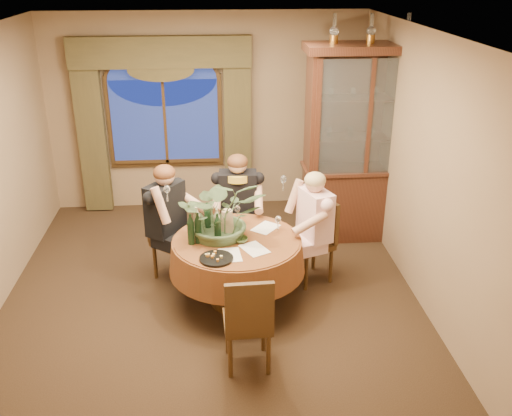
{
  "coord_description": "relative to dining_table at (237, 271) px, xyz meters",
  "views": [
    {
      "loc": [
        0.06,
        -5.54,
        3.43
      ],
      "look_at": [
        0.48,
        -0.25,
        1.1
      ],
      "focal_mm": 40.0,
      "sensor_mm": 36.0,
      "label": 1
    }
  ],
  "objects": [
    {
      "name": "ceiling",
      "position": [
        -0.28,
        0.25,
        2.42
      ],
      "size": [
        5.0,
        5.0,
        0.0
      ],
      "primitive_type": "plane",
      "rotation": [
        3.14,
        0.0,
        0.0
      ],
      "color": "white",
      "rests_on": "wall_back"
    },
    {
      "name": "arched_transom",
      "position": [
        -0.88,
        2.68,
        1.71
      ],
      "size": [
        1.6,
        0.06,
        0.44
      ],
      "primitive_type": null,
      "color": "navy",
      "rests_on": "wall_back"
    },
    {
      "name": "centerpiece_plant",
      "position": [
        -0.14,
        0.11,
        0.96
      ],
      "size": [
        0.88,
        0.98,
        0.76
      ],
      "primitive_type": "imported",
      "color": "#445E3B",
      "rests_on": "dining_table"
    },
    {
      "name": "swag_valance",
      "position": [
        -0.88,
        2.6,
        1.9
      ],
      "size": [
        2.45,
        0.16,
        0.42
      ],
      "primitive_type": null,
      "color": "#3F3920",
      "rests_on": "wall_back"
    },
    {
      "name": "person_back",
      "position": [
        -0.77,
        0.54,
        0.33
      ],
      "size": [
        0.67,
        0.68,
        1.41
      ],
      "primitive_type": null,
      "rotation": [
        0.0,
        0.0,
        -2.18
      ],
      "color": "black",
      "rests_on": "floor"
    },
    {
      "name": "wine_glass_person_back",
      "position": [
        -0.39,
        0.28,
        0.46
      ],
      "size": [
        0.07,
        0.07,
        0.18
      ],
      "primitive_type": null,
      "color": "silver",
      "rests_on": "dining_table"
    },
    {
      "name": "oil_lamp_right",
      "position": [
        2.11,
        1.51,
        2.31
      ],
      "size": [
        0.11,
        0.11,
        0.34
      ],
      "primitive_type": null,
      "color": "#A5722D",
      "rests_on": "china_cabinet"
    },
    {
      "name": "oil_lamp_center",
      "position": [
        1.67,
        1.51,
        2.31
      ],
      "size": [
        0.11,
        0.11,
        0.34
      ],
      "primitive_type": null,
      "color": "#A5722D",
      "rests_on": "china_cabinet"
    },
    {
      "name": "wine_bottle_5",
      "position": [
        -0.47,
        -0.06,
        0.54
      ],
      "size": [
        0.07,
        0.07,
        0.33
      ],
      "primitive_type": "cylinder",
      "color": "black",
      "rests_on": "dining_table"
    },
    {
      "name": "chair_front_left",
      "position": [
        0.04,
        -1.05,
        0.1
      ],
      "size": [
        0.44,
        0.44,
        0.96
      ],
      "primitive_type": "cube",
      "rotation": [
        0.0,
        0.0,
        0.04
      ],
      "color": "black",
      "rests_on": "floor"
    },
    {
      "name": "chair_back",
      "position": [
        -0.69,
        0.58,
        0.1
      ],
      "size": [
        0.59,
        0.59,
        0.96
      ],
      "primitive_type": "cube",
      "rotation": [
        0.0,
        0.0,
        -2.27
      ],
      "color": "black",
      "rests_on": "floor"
    },
    {
      "name": "wall_right",
      "position": [
        1.97,
        0.25,
        1.02
      ],
      "size": [
        0.0,
        5.0,
        5.0
      ],
      "primitive_type": "plane",
      "rotation": [
        1.57,
        0.0,
        -1.57
      ],
      "color": "#856B4D",
      "rests_on": "ground"
    },
    {
      "name": "wine_glass_person_pink",
      "position": [
        0.45,
        0.16,
        0.46
      ],
      "size": [
        0.07,
        0.07,
        0.18
      ],
      "primitive_type": null,
      "color": "silver",
      "rests_on": "dining_table"
    },
    {
      "name": "chair_right",
      "position": [
        0.86,
        0.4,
        0.1
      ],
      "size": [
        0.56,
        0.56,
        0.96
      ],
      "primitive_type": "cube",
      "rotation": [
        0.0,
        0.0,
        -4.28
      ],
      "color": "black",
      "rests_on": "floor"
    },
    {
      "name": "wine_bottle_2",
      "position": [
        -0.3,
        0.22,
        0.54
      ],
      "size": [
        0.07,
        0.07,
        0.33
      ],
      "primitive_type": "cylinder",
      "color": "black",
      "rests_on": "dining_table"
    },
    {
      "name": "tasting_paper_0",
      "position": [
        0.17,
        -0.23,
        0.38
      ],
      "size": [
        0.32,
        0.36,
        0.0
      ],
      "primitive_type": "cube",
      "rotation": [
        0.0,
        0.0,
        0.48
      ],
      "color": "white",
      "rests_on": "dining_table"
    },
    {
      "name": "wine_glass_person_scarf",
      "position": [
        0.03,
        0.48,
        0.46
      ],
      "size": [
        0.07,
        0.07,
        0.18
      ],
      "primitive_type": null,
      "color": "silver",
      "rests_on": "dining_table"
    },
    {
      "name": "tasting_paper_1",
      "position": [
        0.32,
        0.25,
        0.38
      ],
      "size": [
        0.35,
        0.37,
        0.0
      ],
      "primitive_type": "cube",
      "rotation": [
        0.0,
        0.0,
        -0.67
      ],
      "color": "white",
      "rests_on": "dining_table"
    },
    {
      "name": "drapery_left",
      "position": [
        -1.91,
        2.63,
        0.8
      ],
      "size": [
        0.38,
        0.14,
        2.32
      ],
      "primitive_type": "cube",
      "color": "#3F3920",
      "rests_on": "floor"
    },
    {
      "name": "person_scarf",
      "position": [
        0.06,
        0.89,
        0.32
      ],
      "size": [
        0.53,
        0.49,
        1.39
      ],
      "primitive_type": null,
      "rotation": [
        0.0,
        0.0,
        -3.21
      ],
      "color": "black",
      "rests_on": "floor"
    },
    {
      "name": "stoneware_vase",
      "position": [
        -0.09,
        0.11,
        0.52
      ],
      "size": [
        0.15,
        0.15,
        0.28
      ],
      "primitive_type": null,
      "color": "#A08467",
      "rests_on": "dining_table"
    },
    {
      "name": "wine_bottle_0",
      "position": [
        -0.4,
        -0.04,
        0.54
      ],
      "size": [
        0.07,
        0.07,
        0.33
      ],
      "primitive_type": "cylinder",
      "color": "black",
      "rests_on": "dining_table"
    },
    {
      "name": "wine_bottle_3",
      "position": [
        -0.2,
        -0.06,
        0.54
      ],
      "size": [
        0.07,
        0.07,
        0.33
      ],
      "primitive_type": "cylinder",
      "color": "black",
      "rests_on": "dining_table"
    },
    {
      "name": "wine_bottle_1",
      "position": [
        -0.41,
        0.11,
        0.54
      ],
      "size": [
        0.07,
        0.07,
        0.33
      ],
      "primitive_type": "cylinder",
      "color": "tan",
      "rests_on": "dining_table"
    },
    {
      "name": "wine_bottle_4",
      "position": [
        -0.2,
        0.05,
        0.54
      ],
      "size": [
        0.07,
        0.07,
        0.33
      ],
      "primitive_type": "cylinder",
      "color": "tan",
      "rests_on": "dining_table"
    },
    {
      "name": "tasting_paper_2",
      "position": [
        -0.08,
        -0.34,
        0.38
      ],
      "size": [
        0.24,
        0.32,
        0.0
      ],
      "primitive_type": "cube",
      "rotation": [
        0.0,
        0.0,
        0.09
      ],
      "color": "white",
      "rests_on": "dining_table"
    },
    {
      "name": "wall_back",
      "position": [
        -0.28,
        2.75,
        1.02
      ],
      "size": [
        4.5,
        0.0,
        4.5
      ],
      "primitive_type": "plane",
      "rotation": [
        1.57,
        0.0,
        0.0
      ],
      "color": "#856B4D",
      "rests_on": "ground"
    },
    {
      "name": "oil_lamp_left",
      "position": [
        1.23,
        1.51,
        2.31
      ],
      "size": [
        0.11,
        0.11,
        0.34
      ],
      "primitive_type": null,
      "color": "#A5722D",
      "rests_on": "china_cabinet"
    },
    {
      "name": "drapery_right",
      "position": [
        0.15,
        2.63,
        0.8
      ],
      "size": [
        0.38,
        0.14,
        2.32
      ],
      "primitive_type": "cube",
      "color": "#3F3920",
      "rests_on": "floor"
    },
    {
      "name": "china_cabinet",
      "position": [
        1.67,
        1.51,
        0.88
      ],
      "size": [
        1.54,
        0.61,
        2.51
      ],
      "primitive_type": "cube",
      "color": "#341910",
      "rests_on": "floor"
    },
    {
      "name": "person_pink",
      "position": [
        0.88,
        0.32,
        0.3
      ],
      "size": [
        0.59,
        0.61,
        1.36
      ],
      "primitive_type": null,
      "rotation": [
        0.0,
        0.0,
        -4.36
      ],
      "color": "beige",
      "rests_on": "floor"
    },
    {
      "name": "olive_bowl",
      "position": [
        0.04,
        -0.06,
        0.4
      ],
      "size": [
        0.15,
        0.15,
        0.05
      ],
      "primitive_type": "imported",
      "color": "#485E30",
      "rests_on": "dining_table"
    },
    {
      "name": "dining_table",
      "position": [
        0.0,
        0.0,
        0.0
      ],
      "size": [
        1.6,
        1.6,
        0.75
      ],
      "primitive_type": "cylinder",
      "rotation": [
        0.0,
        0.0,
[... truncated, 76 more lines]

